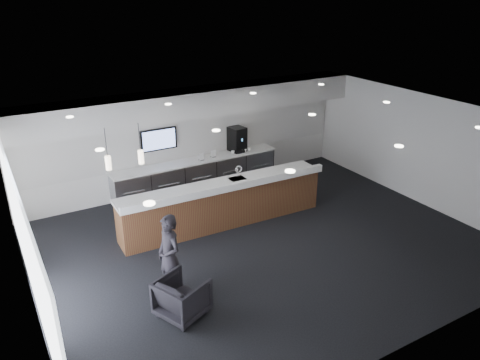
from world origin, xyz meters
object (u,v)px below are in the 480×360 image
armchair (182,297)px  lounge_guest (169,256)px  service_counter (224,203)px  coffee_machine (237,139)px

armchair → lounge_guest: (0.07, 0.69, 0.47)m
service_counter → armchair: (-2.33, -2.73, -0.20)m
service_counter → coffee_machine: (1.73, 2.33, 0.74)m
service_counter → lounge_guest: lounge_guest is taller
service_counter → lounge_guest: bearing=-136.5°
coffee_machine → lounge_guest: size_ratio=0.44×
coffee_machine → armchair: 6.55m
service_counter → coffee_machine: 2.99m
armchair → lounge_guest: 0.84m
service_counter → coffee_machine: coffee_machine is taller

